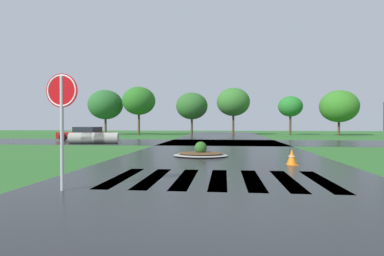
% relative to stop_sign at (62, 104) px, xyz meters
% --- Properties ---
extents(ground_plane, '(120.00, 120.00, 0.10)m').
position_rel_stop_sign_xyz_m(ground_plane, '(3.47, -1.88, -2.01)').
color(ground_plane, '#2D6628').
extents(asphalt_roadway, '(9.19, 80.00, 0.01)m').
position_rel_stop_sign_xyz_m(asphalt_roadway, '(3.47, 8.12, -1.95)').
color(asphalt_roadway, '#232628').
rests_on(asphalt_roadway, ground).
extents(asphalt_cross_road, '(90.00, 8.27, 0.01)m').
position_rel_stop_sign_xyz_m(asphalt_cross_road, '(3.47, 18.42, -1.95)').
color(asphalt_cross_road, '#232628').
rests_on(asphalt_cross_road, ground).
extents(crosswalk_stripes, '(5.85, 3.32, 0.01)m').
position_rel_stop_sign_xyz_m(crosswalk_stripes, '(3.47, 1.84, -1.95)').
color(crosswalk_stripes, white).
rests_on(crosswalk_stripes, ground).
extents(stop_sign, '(0.76, 0.10, 2.63)m').
position_rel_stop_sign_xyz_m(stop_sign, '(0.00, 0.00, 0.00)').
color(stop_sign, '#B2B5BA').
rests_on(stop_sign, ground).
extents(median_island, '(2.49, 1.93, 0.68)m').
position_rel_stop_sign_xyz_m(median_island, '(2.54, 7.62, -1.81)').
color(median_island, '#9E9B93').
rests_on(median_island, ground).
extents(car_white_sedan, '(4.65, 2.63, 1.20)m').
position_rel_stop_sign_xyz_m(car_white_sedan, '(-8.42, 19.66, -1.39)').
color(car_white_sedan, maroon).
rests_on(car_white_sedan, ground).
extents(drainage_pipe_stack, '(3.67, 1.42, 0.83)m').
position_rel_stop_sign_xyz_m(drainage_pipe_stack, '(-6.09, 15.96, -1.54)').
color(drainage_pipe_stack, '#9E9B93').
rests_on(drainage_pipe_stack, ground).
extents(traffic_cone, '(0.38, 0.38, 0.59)m').
position_rel_stop_sign_xyz_m(traffic_cone, '(6.05, 4.99, -1.67)').
color(traffic_cone, orange).
rests_on(traffic_cone, ground).
extents(background_treeline, '(34.58, 6.50, 6.22)m').
position_rel_stop_sign_xyz_m(background_treeline, '(1.65, 34.38, 2.03)').
color(background_treeline, '#4C3823').
rests_on(background_treeline, ground).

